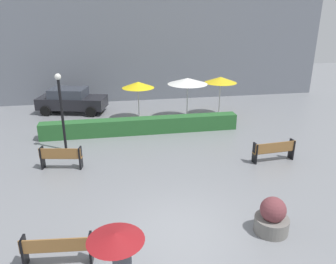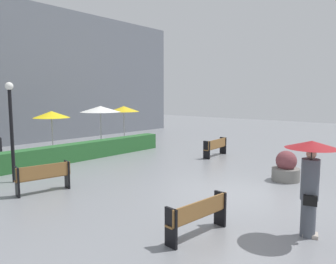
{
  "view_description": "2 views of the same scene",
  "coord_description": "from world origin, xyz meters",
  "px_view_note": "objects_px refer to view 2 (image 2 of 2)",
  "views": [
    {
      "loc": [
        -1.8,
        -7.9,
        6.03
      ],
      "look_at": [
        0.41,
        4.25,
        1.51
      ],
      "focal_mm": 34.94,
      "sensor_mm": 36.0,
      "label": 1
    },
    {
      "loc": [
        -8.99,
        -4.8,
        3.12
      ],
      "look_at": [
        1.36,
        4.06,
        1.56
      ],
      "focal_mm": 34.48,
      "sensor_mm": 36.0,
      "label": 2
    }
  ],
  "objects_px": {
    "patio_umbrella_white": "(100,109)",
    "patio_umbrella_yellow_far": "(124,109)",
    "pedestrian_with_umbrella": "(311,172)",
    "patio_umbrella_yellow": "(52,115)",
    "bench_far_left": "(44,176)",
    "planter_pot": "(286,168)",
    "lamp_post": "(11,121)",
    "bench_near_left": "(199,214)",
    "bench_far_right": "(216,146)"
  },
  "relations": [
    {
      "from": "pedestrian_with_umbrella",
      "to": "patio_umbrella_white",
      "type": "distance_m",
      "value": 13.84
    },
    {
      "from": "patio_umbrella_yellow",
      "to": "patio_umbrella_yellow_far",
      "type": "bearing_deg",
      "value": -0.68
    },
    {
      "from": "bench_near_left",
      "to": "patio_umbrella_yellow",
      "type": "relative_size",
      "value": 0.78
    },
    {
      "from": "bench_far_left",
      "to": "pedestrian_with_umbrella",
      "type": "bearing_deg",
      "value": -74.36
    },
    {
      "from": "bench_far_left",
      "to": "planter_pot",
      "type": "distance_m",
      "value": 8.43
    },
    {
      "from": "bench_far_right",
      "to": "bench_near_left",
      "type": "distance_m",
      "value": 9.58
    },
    {
      "from": "bench_far_left",
      "to": "lamp_post",
      "type": "xyz_separation_m",
      "value": [
        -0.06,
        2.0,
        1.67
      ]
    },
    {
      "from": "bench_far_left",
      "to": "patio_umbrella_yellow",
      "type": "relative_size",
      "value": 0.75
    },
    {
      "from": "planter_pot",
      "to": "bench_far_right",
      "type": "bearing_deg",
      "value": 62.09
    },
    {
      "from": "bench_far_right",
      "to": "planter_pot",
      "type": "xyz_separation_m",
      "value": [
        -2.37,
        -4.48,
        -0.05
      ]
    },
    {
      "from": "pedestrian_with_umbrella",
      "to": "patio_umbrella_yellow",
      "type": "relative_size",
      "value": 0.94
    },
    {
      "from": "patio_umbrella_yellow_far",
      "to": "planter_pot",
      "type": "bearing_deg",
      "value": -101.1
    },
    {
      "from": "pedestrian_with_umbrella",
      "to": "lamp_post",
      "type": "xyz_separation_m",
      "value": [
        -2.16,
        9.51,
        0.75
      ]
    },
    {
      "from": "bench_far_right",
      "to": "lamp_post",
      "type": "distance_m",
      "value": 9.55
    },
    {
      "from": "lamp_post",
      "to": "patio_umbrella_yellow_far",
      "type": "xyz_separation_m",
      "value": [
        8.78,
        3.92,
        0.02
      ]
    },
    {
      "from": "bench_far_right",
      "to": "patio_umbrella_yellow",
      "type": "bearing_deg",
      "value": 126.79
    },
    {
      "from": "planter_pot",
      "to": "patio_umbrella_yellow_far",
      "type": "xyz_separation_m",
      "value": [
        2.21,
        11.28,
        1.77
      ]
    },
    {
      "from": "lamp_post",
      "to": "bench_near_left",
      "type": "bearing_deg",
      "value": -85.24
    },
    {
      "from": "bench_near_left",
      "to": "bench_far_left",
      "type": "height_order",
      "value": "bench_far_left"
    },
    {
      "from": "bench_far_right",
      "to": "patio_umbrella_yellow_far",
      "type": "distance_m",
      "value": 7.01
    },
    {
      "from": "planter_pot",
      "to": "bench_near_left",
      "type": "bearing_deg",
      "value": -177.24
    },
    {
      "from": "bench_near_left",
      "to": "bench_far_left",
      "type": "distance_m",
      "value": 5.68
    },
    {
      "from": "patio_umbrella_yellow",
      "to": "lamp_post",
      "type": "bearing_deg",
      "value": -133.78
    },
    {
      "from": "patio_umbrella_yellow_far",
      "to": "bench_far_left",
      "type": "bearing_deg",
      "value": -145.83
    },
    {
      "from": "patio_umbrella_yellow",
      "to": "planter_pot",
      "type": "bearing_deg",
      "value": -76.35
    },
    {
      "from": "pedestrian_with_umbrella",
      "to": "patio_umbrella_white",
      "type": "xyz_separation_m",
      "value": [
        4.49,
        13.06,
        0.85
      ]
    },
    {
      "from": "pedestrian_with_umbrella",
      "to": "bench_far_left",
      "type": "bearing_deg",
      "value": 105.64
    },
    {
      "from": "lamp_post",
      "to": "patio_umbrella_white",
      "type": "xyz_separation_m",
      "value": [
        6.65,
        3.55,
        0.1
      ]
    },
    {
      "from": "bench_far_left",
      "to": "lamp_post",
      "type": "bearing_deg",
      "value": 91.69
    },
    {
      "from": "patio_umbrella_white",
      "to": "patio_umbrella_yellow_far",
      "type": "height_order",
      "value": "patio_umbrella_white"
    },
    {
      "from": "patio_umbrella_white",
      "to": "patio_umbrella_yellow_far",
      "type": "distance_m",
      "value": 2.16
    },
    {
      "from": "bench_far_right",
      "to": "planter_pot",
      "type": "distance_m",
      "value": 5.07
    },
    {
      "from": "lamp_post",
      "to": "patio_umbrella_yellow",
      "type": "relative_size",
      "value": 1.56
    },
    {
      "from": "patio_umbrella_white",
      "to": "pedestrian_with_umbrella",
      "type": "bearing_deg",
      "value": -108.98
    },
    {
      "from": "patio_umbrella_white",
      "to": "lamp_post",
      "type": "bearing_deg",
      "value": -151.89
    },
    {
      "from": "patio_umbrella_yellow",
      "to": "patio_umbrella_white",
      "type": "distance_m",
      "value": 2.88
    },
    {
      "from": "planter_pot",
      "to": "lamp_post",
      "type": "xyz_separation_m",
      "value": [
        -6.57,
        7.37,
        1.75
      ]
    },
    {
      "from": "planter_pot",
      "to": "bench_far_left",
      "type": "bearing_deg",
      "value": 140.51
    },
    {
      "from": "bench_far_left",
      "to": "patio_umbrella_white",
      "type": "distance_m",
      "value": 8.8
    },
    {
      "from": "pedestrian_with_umbrella",
      "to": "patio_umbrella_white",
      "type": "height_order",
      "value": "patio_umbrella_white"
    },
    {
      "from": "planter_pot",
      "to": "lamp_post",
      "type": "relative_size",
      "value": 0.31
    },
    {
      "from": "bench_near_left",
      "to": "bench_far_right",
      "type": "bearing_deg",
      "value": 29.87
    },
    {
      "from": "bench_far_right",
      "to": "lamp_post",
      "type": "height_order",
      "value": "lamp_post"
    },
    {
      "from": "bench_near_left",
      "to": "patio_umbrella_yellow_far",
      "type": "relative_size",
      "value": 0.73
    },
    {
      "from": "bench_far_left",
      "to": "patio_umbrella_yellow_far",
      "type": "bearing_deg",
      "value": 34.17
    },
    {
      "from": "pedestrian_with_umbrella",
      "to": "patio_umbrella_yellow_far",
      "type": "relative_size",
      "value": 0.89
    },
    {
      "from": "bench_far_left",
      "to": "patio_umbrella_white",
      "type": "xyz_separation_m",
      "value": [
        6.59,
        5.56,
        1.76
      ]
    },
    {
      "from": "planter_pot",
      "to": "patio_umbrella_yellow",
      "type": "height_order",
      "value": "patio_umbrella_yellow"
    },
    {
      "from": "pedestrian_with_umbrella",
      "to": "planter_pot",
      "type": "bearing_deg",
      "value": 25.93
    },
    {
      "from": "pedestrian_with_umbrella",
      "to": "lamp_post",
      "type": "relative_size",
      "value": 0.6
    }
  ]
}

